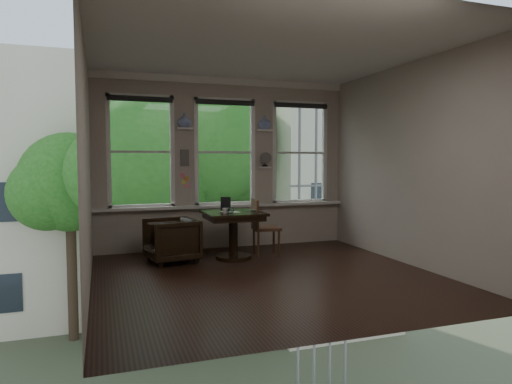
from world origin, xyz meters
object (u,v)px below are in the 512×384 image
object	(u,v)px
armchair_left	(171,240)
laptop	(255,211)
table	(233,235)
mug	(225,211)
side_chair_right	(266,228)

from	to	relation	value
armchair_left	laptop	bearing A→B (deg)	73.01
table	mug	distance (m)	0.49
mug	table	bearing A→B (deg)	44.10
laptop	mug	world-z (taller)	mug
laptop	armchair_left	bearing A→B (deg)	174.32
table	armchair_left	world-z (taller)	table
armchair_left	laptop	size ratio (longest dim) A/B	2.56
table	laptop	xyz separation A→B (m)	(0.33, -0.09, 0.39)
laptop	mug	bearing A→B (deg)	-168.52
table	laptop	world-z (taller)	laptop
table	side_chair_right	world-z (taller)	side_chair_right
table	side_chair_right	size ratio (longest dim) A/B	0.98
armchair_left	side_chair_right	world-z (taller)	side_chair_right
side_chair_right	laptop	world-z (taller)	side_chair_right
table	side_chair_right	bearing A→B (deg)	7.09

